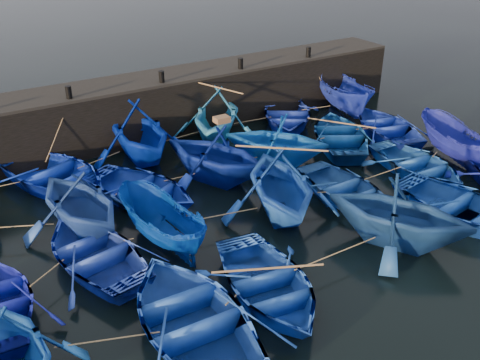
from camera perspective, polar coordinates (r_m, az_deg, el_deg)
ground at (r=17.25m, az=5.65°, el=-6.26°), size 120.00×120.00×0.00m
quay_wall at (r=24.92m, az=-8.97°, el=7.77°), size 26.00×2.50×2.50m
quay_top at (r=24.51m, az=-9.20°, el=10.64°), size 26.00×2.50×0.12m
bollard_1 at (r=22.42m, az=-17.81°, el=8.90°), size 0.24×0.24×0.50m
bollard_2 at (r=23.63m, az=-8.36°, el=10.85°), size 0.24×0.24×0.50m
bollard_3 at (r=25.41m, az=0.06°, el=12.33°), size 0.24×0.24×0.50m
bollard_4 at (r=27.66m, az=7.31°, el=13.39°), size 0.24×0.24×0.50m
boat_1 at (r=21.07m, az=-19.26°, el=0.60°), size 5.63×6.39×1.10m
boat_2 at (r=22.23m, az=-10.75°, el=5.17°), size 4.40×5.03×2.54m
boat_3 at (r=23.87m, az=-2.52°, el=7.06°), size 5.96×6.03×2.40m
boat_4 at (r=25.87m, az=4.99°, el=6.98°), size 5.54×5.90×1.00m
boat_5 at (r=27.58m, az=11.10°, el=8.85°), size 3.12×5.15×1.87m
boat_7 at (r=17.74m, az=-16.76°, el=-2.11°), size 4.44×4.92×2.26m
boat_8 at (r=19.34m, az=-10.53°, el=-0.95°), size 5.02×5.60×0.96m
boat_9 at (r=20.10m, az=-2.64°, el=2.89°), size 5.38×5.69×2.36m
boat_10 at (r=21.48m, az=3.89°, el=4.33°), size 5.50×5.54×2.21m
boat_11 at (r=23.88m, az=10.65°, el=4.80°), size 5.47×5.95×1.01m
boat_12 at (r=25.37m, az=15.38°, el=5.58°), size 4.37×5.26×0.94m
boat_14 at (r=16.32m, az=-15.21°, el=-7.45°), size 4.00×5.03×0.94m
boat_15 at (r=16.66m, az=-8.48°, el=-4.64°), size 2.13×4.19×1.55m
boat_16 at (r=17.85m, az=4.30°, el=-0.32°), size 5.42×5.81×2.47m
boat_17 at (r=19.51m, az=11.17°, el=-0.89°), size 3.05×4.23×0.87m
boat_18 at (r=22.02m, az=18.35°, el=1.65°), size 3.26×4.45×0.90m
boat_19 at (r=23.67m, az=21.75°, el=3.82°), size 2.58×4.42×1.61m
boat_20 at (r=13.12m, az=-23.43°, el=-16.21°), size 3.54×4.01×1.96m
boat_21 at (r=13.51m, az=-4.96°, el=-14.46°), size 4.02×5.47×1.11m
boat_22 at (r=14.63m, az=2.96°, el=-10.96°), size 3.85×4.94×0.94m
boat_23 at (r=17.02m, az=16.62°, el=-3.24°), size 5.57×5.80×2.35m
boat_24 at (r=19.39m, az=22.73°, el=-2.64°), size 4.14×5.32×1.01m
wooden_crate at (r=19.73m, az=-1.96°, el=6.48°), size 0.55×0.40×0.22m
mooring_ropes at (r=20.45m, az=-3.83°, el=2.41°), size 18.75×11.69×2.10m
loose_oars at (r=19.48m, az=4.01°, el=3.81°), size 10.76×12.29×1.60m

